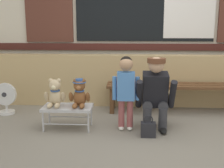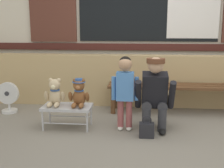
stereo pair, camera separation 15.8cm
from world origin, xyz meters
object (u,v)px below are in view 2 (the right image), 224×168
Objects in this scene: child_standing at (125,85)px; handbag_on_ground at (147,130)px; wooden_bench_long at (177,89)px; teddy_bear_with_hat at (79,93)px; small_display_bench at (67,108)px; teddy_bear_plain at (55,93)px; adult_crouching at (155,93)px; floor_fan at (8,98)px.

child_standing is 0.61m from handbag_on_ground.
teddy_bear_with_hat is at bearing -149.27° from wooden_bench_long.
teddy_bear_with_hat reaches higher than small_display_bench.
child_standing is at bearing -0.70° from teddy_bear_plain.
adult_crouching is at bearing 9.30° from child_standing.
teddy_bear_with_hat is at bearing -24.49° from floor_fan.
wooden_bench_long is 1.13m from child_standing.
handbag_on_ground is 2.26m from floor_fan.
child_standing is (0.76, -0.01, 0.33)m from small_display_bench.
floor_fan is at bearing -174.59° from wooden_bench_long.
small_display_bench is 0.26m from teddy_bear_with_hat.
handbag_on_ground is (0.28, -0.23, -0.50)m from child_standing.
wooden_bench_long is 7.72× the size of handbag_on_ground.
adult_crouching is at bearing 2.67° from small_display_bench.
wooden_bench_long is 1.86m from teddy_bear_plain.
wooden_bench_long is at bearing 25.70° from teddy_bear_plain.
teddy_bear_with_hat is (-1.35, -0.80, 0.10)m from wooden_bench_long.
small_display_bench is 1.33× the size of floor_fan.
adult_crouching reaches higher than small_display_bench.
handbag_on_ground is (-0.48, -1.05, -0.28)m from wooden_bench_long.
teddy_bear_plain is at bearing 168.56° from handbag_on_ground.
handbag_on_ground is (0.88, -0.24, -0.38)m from teddy_bear_with_hat.
teddy_bear_plain is at bearing 179.30° from child_standing.
teddy_bear_with_hat is at bearing 164.51° from handbag_on_ground.
wooden_bench_long is at bearing 5.41° from floor_fan.
teddy_bear_plain reaches higher than wooden_bench_long.
child_standing reaches higher than small_display_bench.
child_standing is at bearing -132.77° from wooden_bench_long.
handbag_on_ground is (-0.11, -0.29, -0.38)m from adult_crouching.
teddy_bear_with_hat reaches higher than floor_fan.
teddy_bear_plain is 0.32m from teddy_bear_with_hat.
small_display_bench is 0.83m from child_standing.
teddy_bear_plain is at bearing -177.72° from adult_crouching.
floor_fan is (-1.83, 0.57, -0.35)m from child_standing.
child_standing is at bearing -0.74° from small_display_bench.
adult_crouching is at bearing 69.73° from handbag_on_ground.
wooden_bench_long is 2.21× the size of adult_crouching.
teddy_bear_with_hat is 0.38× the size of adult_crouching.
handbag_on_ground is at bearing -11.44° from teddy_bear_plain.
teddy_bear_with_hat is at bearing 0.77° from small_display_bench.
wooden_bench_long is 1.72m from small_display_bench.
teddy_bear_with_hat is 0.76× the size of floor_fan.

